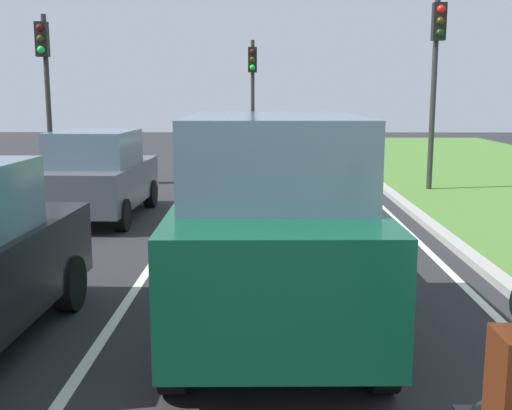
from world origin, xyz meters
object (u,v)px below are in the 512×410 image
(car_hatchback_far, at_px, (99,175))
(traffic_light_overhead_left, at_px, (45,70))
(traffic_light_near_right, at_px, (436,59))
(car_suv_ahead, at_px, (272,221))
(traffic_light_far_median, at_px, (253,80))

(car_hatchback_far, xyz_separation_m, traffic_light_overhead_left, (-2.55, 4.58, 2.24))
(traffic_light_near_right, height_order, traffic_light_overhead_left, traffic_light_near_right)
(car_suv_ahead, distance_m, car_hatchback_far, 6.92)
(car_hatchback_far, xyz_separation_m, traffic_light_far_median, (2.89, 10.92, 2.11))
(traffic_light_overhead_left, bearing_deg, traffic_light_near_right, -5.40)
(traffic_light_near_right, bearing_deg, traffic_light_far_median, 122.98)
(car_suv_ahead, xyz_separation_m, traffic_light_near_right, (4.19, 9.63, 2.18))
(car_hatchback_far, height_order, traffic_light_far_median, traffic_light_far_median)
(traffic_light_far_median, bearing_deg, traffic_light_near_right, -57.02)
(car_suv_ahead, bearing_deg, traffic_light_far_median, 90.55)
(car_suv_ahead, bearing_deg, car_hatchback_far, 118.46)
(traffic_light_far_median, bearing_deg, car_suv_ahead, -88.17)
(traffic_light_near_right, relative_size, traffic_light_far_median, 1.13)
(traffic_light_overhead_left, bearing_deg, car_suv_ahead, -60.54)
(traffic_light_near_right, distance_m, traffic_light_overhead_left, 10.22)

